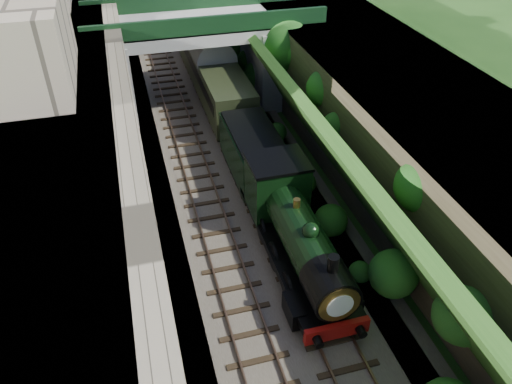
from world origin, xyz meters
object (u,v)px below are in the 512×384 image
Objects in this scene: road_bridge at (210,49)px; tree at (287,47)px; tender at (254,156)px; locomotive at (296,233)px.

tree is at bearing -27.73° from road_bridge.
road_bridge is at bearing 152.27° from tree.
tree reaches higher than tender.
road_bridge is at bearing 91.33° from tender.
tree is 1.10× the size of tender.
road_bridge is 5.64m from tree.
tree is (4.97, -2.61, 0.57)m from road_bridge.
tender is at bearing -88.67° from road_bridge.
tree is 10.08m from tender.
tender is (-0.00, 7.36, -0.27)m from locomotive.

